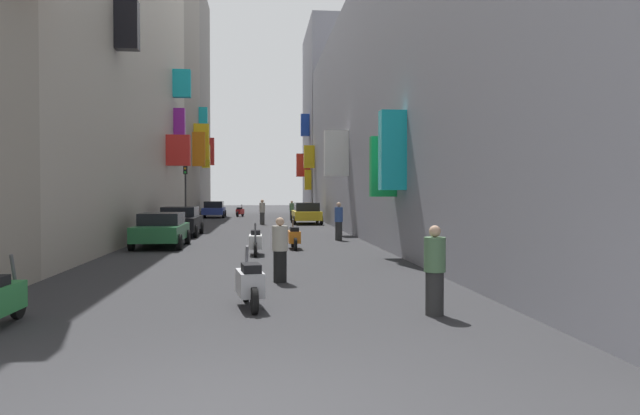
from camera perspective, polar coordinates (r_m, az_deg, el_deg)
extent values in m
plane|color=#2D2D30|center=(35.89, -6.25, -2.05)|extent=(140.00, 140.00, 0.00)
cube|color=#B2A899|center=(31.21, -21.65, 12.77)|extent=(6.00, 28.28, 16.72)
cube|color=red|center=(35.63, -13.29, 5.30)|extent=(1.34, 0.63, 1.77)
cube|color=#19B2BF|center=(38.92, -12.97, 11.38)|extent=(1.07, 0.56, 1.71)
cube|color=purple|center=(38.78, -13.18, 6.85)|extent=(0.69, 0.50, 3.13)
cube|color=black|center=(24.42, -17.85, 16.11)|extent=(0.86, 0.54, 1.80)
cube|color=gray|center=(50.46, -15.41, 10.67)|extent=(6.00, 11.05, 20.66)
cube|color=yellow|center=(49.92, -11.18, 6.14)|extent=(1.23, 0.40, 2.91)
cube|color=#19B2BF|center=(54.36, -11.02, 8.37)|extent=(0.75, 0.48, 1.79)
cube|color=blue|center=(52.36, -11.18, 5.81)|extent=(0.76, 0.61, 1.86)
cube|color=orange|center=(48.90, -11.43, 5.45)|extent=(0.99, 0.45, 2.70)
cube|color=slate|center=(61.43, -13.64, 9.58)|extent=(6.00, 11.21, 21.89)
cube|color=yellow|center=(56.77, -10.76, 4.80)|extent=(0.73, 0.45, 2.15)
cube|color=red|center=(62.19, -10.33, 5.25)|extent=(0.71, 0.60, 2.76)
cube|color=gray|center=(30.65, 8.93, 9.20)|extent=(6.00, 47.12, 12.65)
cube|color=green|center=(20.76, 6.01, 3.87)|extent=(0.89, 0.38, 2.06)
cube|color=yellow|center=(51.73, -1.04, 4.84)|extent=(0.92, 0.47, 1.94)
cube|color=white|center=(31.88, 1.55, 5.17)|extent=(1.28, 0.42, 2.40)
cube|color=#19B2BF|center=(19.53, 6.88, 5.40)|extent=(0.82, 0.55, 2.55)
cube|color=gray|center=(60.60, 1.61, 8.08)|extent=(6.00, 12.25, 18.41)
cube|color=yellow|center=(54.84, -1.15, 2.64)|extent=(0.62, 0.41, 1.82)
cube|color=red|center=(56.26, -1.61, 4.03)|extent=(1.28, 0.60, 2.14)
cube|color=blue|center=(57.42, -1.42, 7.82)|extent=(0.80, 0.61, 2.06)
cube|color=navy|center=(53.27, -10.04, -0.32)|extent=(1.80, 4.05, 0.56)
cube|color=black|center=(53.46, -10.02, 0.29)|extent=(1.59, 2.27, 0.56)
cylinder|color=black|center=(51.88, -9.16, -0.67)|extent=(0.18, 0.60, 0.60)
cylinder|color=black|center=(52.02, -11.14, -0.68)|extent=(0.18, 0.60, 0.60)
cylinder|color=black|center=(54.55, -8.99, -0.57)|extent=(0.18, 0.60, 0.60)
cylinder|color=black|center=(54.68, -10.87, -0.57)|extent=(0.18, 0.60, 0.60)
cube|color=gold|center=(41.92, -1.30, -0.73)|extent=(1.83, 4.50, 0.60)
cube|color=black|center=(41.68, -1.28, 0.07)|extent=(1.61, 2.52, 0.58)
cylinder|color=black|center=(43.36, -2.66, -1.06)|extent=(0.18, 0.60, 0.60)
cylinder|color=black|center=(43.49, -0.25, -1.05)|extent=(0.18, 0.60, 0.60)
cylinder|color=black|center=(40.40, -2.44, -1.24)|extent=(0.18, 0.60, 0.60)
cylinder|color=black|center=(40.54, 0.15, -1.23)|extent=(0.18, 0.60, 0.60)
cube|color=black|center=(30.92, -13.14, -1.46)|extent=(1.84, 4.42, 0.66)
cube|color=black|center=(31.12, -13.09, -0.38)|extent=(1.62, 2.48, 0.50)
cylinder|color=black|center=(29.39, -11.72, -2.25)|extent=(0.18, 0.60, 0.60)
cylinder|color=black|center=(29.64, -15.27, -2.24)|extent=(0.18, 0.60, 0.60)
cylinder|color=black|center=(32.29, -11.18, -1.92)|extent=(0.18, 0.60, 0.60)
cylinder|color=black|center=(32.51, -14.42, -1.92)|extent=(0.18, 0.60, 0.60)
cube|color=#236638|center=(24.64, -14.84, -2.28)|extent=(1.76, 4.07, 0.59)
cube|color=black|center=(24.81, -14.77, -1.04)|extent=(1.55, 2.28, 0.47)
cylinder|color=black|center=(23.21, -13.22, -3.22)|extent=(0.18, 0.60, 0.60)
cylinder|color=black|center=(23.50, -17.47, -3.19)|extent=(0.18, 0.60, 0.60)
cylinder|color=black|center=(25.86, -12.44, -2.75)|extent=(0.18, 0.60, 0.60)
cylinder|color=black|center=(26.13, -16.27, -2.73)|extent=(0.18, 0.60, 0.60)
cube|color=orange|center=(23.15, -2.49, -2.79)|extent=(0.47, 1.20, 0.45)
cube|color=black|center=(22.91, -2.45, -2.07)|extent=(0.33, 0.57, 0.16)
cylinder|color=#4C4C51|center=(23.72, -2.60, -1.90)|extent=(0.07, 0.27, 0.68)
cylinder|color=black|center=(23.91, -2.63, -3.20)|extent=(0.11, 0.48, 0.48)
cylinder|color=black|center=(22.43, -2.34, -3.50)|extent=(0.11, 0.48, 0.48)
cube|color=red|center=(54.70, -7.59, -0.39)|extent=(0.75, 1.20, 0.45)
cube|color=black|center=(54.50, -7.67, -0.07)|extent=(0.47, 0.63, 0.16)
cylinder|color=#4C4C51|center=(55.23, -7.40, -0.03)|extent=(0.14, 0.28, 0.68)
cylinder|color=black|center=(55.37, -7.35, -0.60)|extent=(0.24, 0.49, 0.48)
cylinder|color=black|center=(54.05, -7.83, -0.65)|extent=(0.24, 0.49, 0.48)
cube|color=#ADADB2|center=(11.42, -6.67, -7.12)|extent=(0.58, 1.08, 0.45)
cube|color=black|center=(11.19, -6.55, -5.72)|extent=(0.40, 0.60, 0.16)
cylinder|color=#4C4C51|center=(11.88, -6.98, -5.21)|extent=(0.10, 0.28, 0.68)
cylinder|color=black|center=(12.08, -7.05, -7.73)|extent=(0.17, 0.49, 0.48)
cylinder|color=black|center=(10.83, -6.24, -8.79)|extent=(0.17, 0.49, 0.48)
cube|color=silver|center=(21.00, -6.13, -3.23)|extent=(0.44, 1.21, 0.45)
cube|color=black|center=(21.21, -6.13, -2.35)|extent=(0.32, 0.56, 0.16)
cylinder|color=#4C4C51|center=(20.38, -6.16, -2.45)|extent=(0.06, 0.27, 0.68)
cylinder|color=black|center=(20.27, -6.16, -4.03)|extent=(0.10, 0.48, 0.48)
cylinder|color=black|center=(21.78, -6.11, -3.66)|extent=(0.10, 0.48, 0.48)
cylinder|color=#4C4C51|center=(11.41, -27.03, -5.62)|extent=(0.07, 0.27, 0.68)
cylinder|color=black|center=(11.61, -26.73, -8.24)|extent=(0.11, 0.48, 0.48)
cylinder|color=#383838|center=(40.91, -5.50, -1.05)|extent=(0.43, 0.43, 0.83)
cylinder|color=#B2AD9E|center=(40.89, -5.50, -0.01)|extent=(0.51, 0.51, 0.65)
sphere|color=tan|center=(40.88, -5.50, 0.60)|extent=(0.22, 0.22, 0.22)
cylinder|color=#292929|center=(27.30, 1.79, -2.25)|extent=(0.45, 0.45, 0.84)
cylinder|color=#335199|center=(27.27, 1.79, -0.67)|extent=(0.53, 0.53, 0.66)
sphere|color=tan|center=(27.25, 1.79, 0.27)|extent=(0.23, 0.23, 0.23)
cylinder|color=black|center=(14.56, -3.81, -5.61)|extent=(0.45, 0.45, 0.76)
cylinder|color=#B2AD9E|center=(14.49, -3.82, -2.94)|extent=(0.53, 0.53, 0.60)
sphere|color=tan|center=(14.47, -3.82, -1.35)|extent=(0.21, 0.21, 0.21)
cylinder|color=#2A2A2A|center=(10.84, 10.81, -8.02)|extent=(0.44, 0.44, 0.77)
cylinder|color=#4C724C|center=(10.75, 10.83, -4.40)|extent=(0.52, 0.52, 0.61)
sphere|color=tan|center=(10.72, 10.84, -2.23)|extent=(0.21, 0.21, 0.21)
cylinder|color=#282828|center=(47.19, -2.68, -0.77)|extent=(0.42, 0.42, 0.75)
cylinder|color=#4C724C|center=(47.16, -2.68, 0.04)|extent=(0.50, 0.50, 0.59)
sphere|color=tan|center=(47.16, -2.68, 0.53)|extent=(0.20, 0.20, 0.20)
cylinder|color=#2D2D2D|center=(41.05, -12.64, 0.73)|extent=(0.12, 0.12, 3.40)
cube|color=black|center=(41.08, -12.65, 3.62)|extent=(0.26, 0.26, 0.75)
sphere|color=red|center=(40.95, -12.68, 3.98)|extent=(0.14, 0.14, 0.14)
sphere|color=orange|center=(40.94, -12.67, 3.63)|extent=(0.14, 0.14, 0.14)
sphere|color=green|center=(40.93, -12.67, 3.28)|extent=(0.14, 0.14, 0.14)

